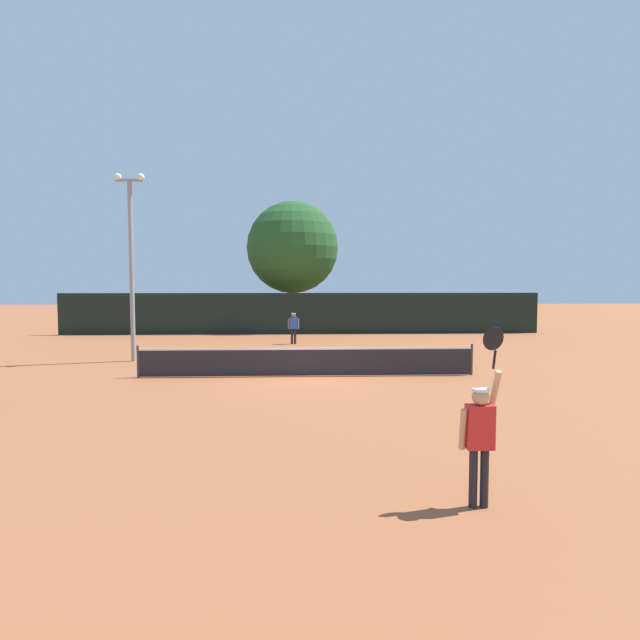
% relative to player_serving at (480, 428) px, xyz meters
% --- Properties ---
extents(ground_plane, '(120.00, 120.00, 0.00)m').
position_rel_player_serving_xyz_m(ground_plane, '(-2.21, 10.96, -1.13)').
color(ground_plane, '#9E5633').
extents(tennis_net, '(11.34, 0.08, 1.07)m').
position_rel_player_serving_xyz_m(tennis_net, '(-2.21, 10.96, -0.62)').
color(tennis_net, '#232328').
rests_on(tennis_net, ground).
extents(perimeter_fence, '(29.30, 0.12, 2.51)m').
position_rel_player_serving_xyz_m(perimeter_fence, '(-2.21, 26.21, 0.12)').
color(perimeter_fence, black).
rests_on(perimeter_fence, ground).
extents(player_serving, '(0.68, 0.40, 2.55)m').
position_rel_player_serving_xyz_m(player_serving, '(0.00, 0.00, 0.00)').
color(player_serving, red).
rests_on(player_serving, ground).
extents(player_receiving, '(0.57, 0.23, 1.58)m').
position_rel_player_serving_xyz_m(player_receiving, '(-2.71, 20.67, -0.17)').
color(player_receiving, blue).
rests_on(player_receiving, ground).
extents(tennis_ball, '(0.07, 0.07, 0.07)m').
position_rel_player_serving_xyz_m(tennis_ball, '(-2.59, 13.44, -1.09)').
color(tennis_ball, '#CCE033').
rests_on(tennis_ball, ground).
extents(light_pole, '(1.18, 0.28, 7.44)m').
position_rel_player_serving_xyz_m(light_pole, '(-9.11, 14.83, 3.15)').
color(light_pole, gray).
rests_on(light_pole, ground).
extents(large_tree, '(6.06, 6.06, 8.48)m').
position_rel_player_serving_xyz_m(large_tree, '(-2.80, 29.33, 4.30)').
color(large_tree, brown).
rests_on(large_tree, ground).
extents(parked_car_near, '(1.92, 4.20, 1.69)m').
position_rel_player_serving_xyz_m(parked_car_near, '(-10.00, 34.04, -0.35)').
color(parked_car_near, red).
rests_on(parked_car_near, ground).
extents(parked_car_mid, '(2.17, 4.31, 1.69)m').
position_rel_player_serving_xyz_m(parked_car_mid, '(4.63, 33.38, -0.35)').
color(parked_car_mid, black).
rests_on(parked_car_mid, ground).
extents(parked_car_far, '(2.35, 4.38, 1.69)m').
position_rel_player_serving_xyz_m(parked_car_far, '(8.35, 33.00, -0.35)').
color(parked_car_far, black).
rests_on(parked_car_far, ground).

